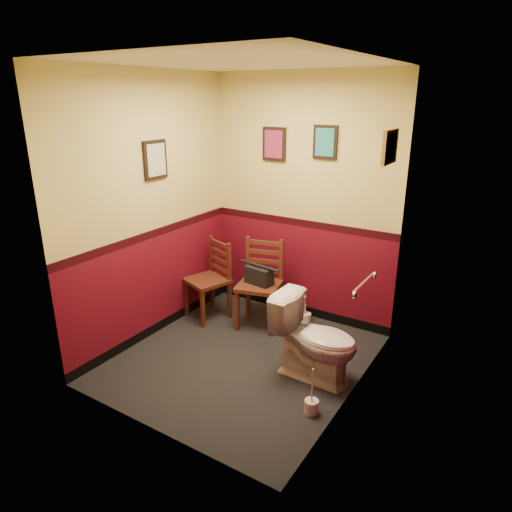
# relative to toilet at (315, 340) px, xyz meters

# --- Properties ---
(floor) EXTENTS (2.20, 2.40, 0.00)m
(floor) POSITION_rel_toilet_xyz_m (-0.72, -0.10, -0.38)
(floor) COLOR black
(floor) RESTS_ON ground
(ceiling) EXTENTS (2.20, 2.40, 0.00)m
(ceiling) POSITION_rel_toilet_xyz_m (-0.72, -0.10, 2.32)
(ceiling) COLOR silver
(ceiling) RESTS_ON ground
(wall_back) EXTENTS (2.20, 0.00, 2.70)m
(wall_back) POSITION_rel_toilet_xyz_m (-0.72, 1.10, 0.97)
(wall_back) COLOR #5A0A1A
(wall_back) RESTS_ON ground
(wall_front) EXTENTS (2.20, 0.00, 2.70)m
(wall_front) POSITION_rel_toilet_xyz_m (-0.72, -1.30, 0.97)
(wall_front) COLOR #5A0A1A
(wall_front) RESTS_ON ground
(wall_left) EXTENTS (0.00, 2.40, 2.70)m
(wall_left) POSITION_rel_toilet_xyz_m (-1.82, -0.10, 0.97)
(wall_left) COLOR #5A0A1A
(wall_left) RESTS_ON ground
(wall_right) EXTENTS (0.00, 2.40, 2.70)m
(wall_right) POSITION_rel_toilet_xyz_m (0.38, -0.10, 0.97)
(wall_right) COLOR #5A0A1A
(wall_right) RESTS_ON ground
(grab_bar) EXTENTS (0.05, 0.56, 0.06)m
(grab_bar) POSITION_rel_toilet_xyz_m (0.35, 0.15, 0.57)
(grab_bar) COLOR silver
(grab_bar) RESTS_ON wall_right
(framed_print_back_a) EXTENTS (0.28, 0.04, 0.36)m
(framed_print_back_a) POSITION_rel_toilet_xyz_m (-1.07, 1.08, 1.57)
(framed_print_back_a) COLOR black
(framed_print_back_a) RESTS_ON wall_back
(framed_print_back_b) EXTENTS (0.26, 0.04, 0.34)m
(framed_print_back_b) POSITION_rel_toilet_xyz_m (-0.47, 1.08, 1.62)
(framed_print_back_b) COLOR black
(framed_print_back_b) RESTS_ON wall_back
(framed_print_left) EXTENTS (0.04, 0.30, 0.38)m
(framed_print_left) POSITION_rel_toilet_xyz_m (-1.80, -0.00, 1.47)
(framed_print_left) COLOR black
(framed_print_left) RESTS_ON wall_left
(framed_print_right) EXTENTS (0.04, 0.34, 0.28)m
(framed_print_right) POSITION_rel_toilet_xyz_m (0.36, 0.50, 1.67)
(framed_print_right) COLOR olive
(framed_print_right) RESTS_ON wall_right
(toilet) EXTENTS (0.79, 0.45, 0.77)m
(toilet) POSITION_rel_toilet_xyz_m (0.00, 0.00, 0.00)
(toilet) COLOR white
(toilet) RESTS_ON floor
(toilet_brush) EXTENTS (0.12, 0.12, 0.42)m
(toilet_brush) POSITION_rel_toilet_xyz_m (0.20, -0.47, -0.32)
(toilet_brush) COLOR silver
(toilet_brush) RESTS_ON floor
(chair_left) EXTENTS (0.54, 0.54, 0.91)m
(chair_left) POSITION_rel_toilet_xyz_m (-1.56, 0.49, 0.07)
(chair_left) COLOR #58281A
(chair_left) RESTS_ON floor
(chair_right) EXTENTS (0.55, 0.55, 0.97)m
(chair_right) POSITION_rel_toilet_xyz_m (-0.96, 0.63, 0.10)
(chair_right) COLOR #58281A
(chair_right) RESTS_ON floor
(handbag) EXTENTS (0.32, 0.20, 0.22)m
(handbag) POSITION_rel_toilet_xyz_m (-0.95, 0.59, 0.22)
(handbag) COLOR black
(handbag) RESTS_ON chair_right
(tp_stack) EXTENTS (0.24, 0.15, 0.31)m
(tp_stack) POSITION_rel_toilet_xyz_m (-0.60, 0.92, -0.25)
(tp_stack) COLOR silver
(tp_stack) RESTS_ON floor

